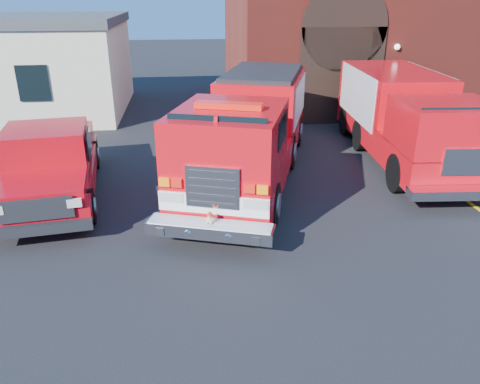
{
  "coord_description": "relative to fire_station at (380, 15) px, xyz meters",
  "views": [
    {
      "loc": [
        -1.1,
        -10.45,
        5.28
      ],
      "look_at": [
        0.0,
        -1.2,
        1.3
      ],
      "focal_mm": 35.0,
      "sensor_mm": 36.0,
      "label": 1
    }
  ],
  "objects": [
    {
      "name": "parking_stripe_mid",
      "position": [
        -2.49,
        -9.98,
        -4.25
      ],
      "size": [
        0.12,
        3.0,
        0.01
      ],
      "primitive_type": "cube",
      "color": "yellow",
      "rests_on": "ground"
    },
    {
      "name": "fire_station",
      "position": [
        0.0,
        0.0,
        0.0
      ],
      "size": [
        15.2,
        10.2,
        8.45
      ],
      "color": "maroon",
      "rests_on": "ground"
    },
    {
      "name": "parking_stripe_near",
      "position": [
        -2.49,
        -12.98,
        -4.25
      ],
      "size": [
        0.12,
        3.0,
        0.01
      ],
      "primitive_type": "cube",
      "color": "yellow",
      "rests_on": "ground"
    },
    {
      "name": "ground",
      "position": [
        -8.99,
        -13.98,
        -4.25
      ],
      "size": [
        100.0,
        100.0,
        0.0
      ],
      "primitive_type": "plane",
      "color": "black",
      "rests_on": "ground"
    },
    {
      "name": "fire_engine",
      "position": [
        -8.17,
        -10.94,
        -2.74
      ],
      "size": [
        5.5,
        9.85,
        2.93
      ],
      "color": "black",
      "rests_on": "ground"
    },
    {
      "name": "secondary_truck",
      "position": [
        -2.81,
        -9.82,
        -2.74
      ],
      "size": [
        3.3,
        8.76,
        2.78
      ],
      "color": "black",
      "rests_on": "ground"
    },
    {
      "name": "pickup_truck",
      "position": [
        -13.81,
        -11.8,
        -3.28
      ],
      "size": [
        3.06,
        6.52,
        2.05
      ],
      "color": "black",
      "rests_on": "ground"
    },
    {
      "name": "parking_stripe_far",
      "position": [
        -2.49,
        -6.98,
        -4.25
      ],
      "size": [
        0.12,
        3.0,
        0.01
      ],
      "primitive_type": "cube",
      "color": "yellow",
      "rests_on": "ground"
    },
    {
      "name": "side_building",
      "position": [
        -17.99,
        -0.99,
        -2.05
      ],
      "size": [
        10.2,
        8.2,
        4.35
      ],
      "color": "beige",
      "rests_on": "ground"
    }
  ]
}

